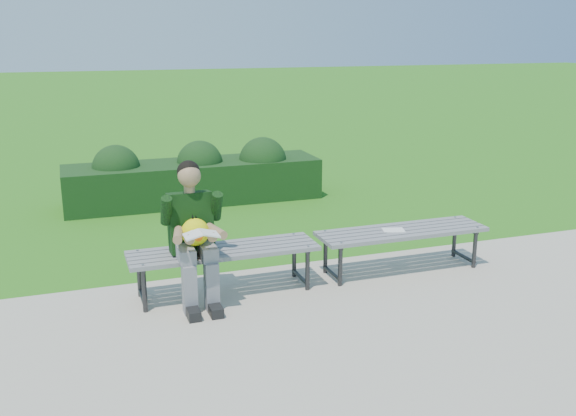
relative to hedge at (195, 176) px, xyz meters
The scene contains 7 objects.
ground 3.13m from the hedge, 85.70° to the right, with size 80.00×80.00×0.00m.
walkway 4.87m from the hedge, 87.25° to the right, with size 30.00×3.50×0.02m.
hedge is the anchor object (origin of this frame).
bench_left 3.66m from the hedge, 97.17° to the right, with size 1.80×0.50×0.46m.
bench_right 3.92m from the hedge, 68.37° to the right, with size 1.80×0.50×0.46m.
seated_boy 3.82m from the hedge, 101.47° to the right, with size 0.56×0.76×1.31m.
paper_sheet 3.89m from the hedge, 69.74° to the right, with size 0.26×0.21×0.01m.
Camera 1 is at (-2.02, -6.18, 2.44)m, focal length 40.00 mm.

